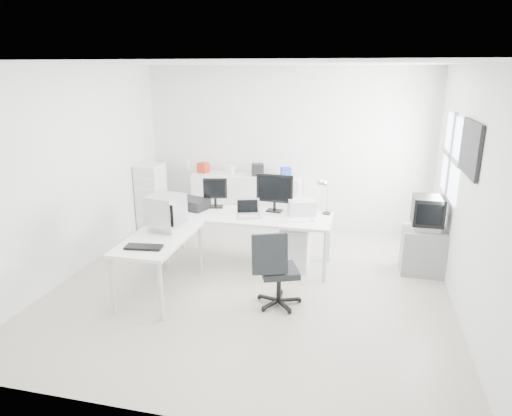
% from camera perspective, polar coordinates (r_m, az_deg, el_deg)
% --- Properties ---
extents(floor, '(5.00, 5.00, 0.01)m').
position_cam_1_polar(floor, '(6.14, -0.43, -9.49)').
color(floor, silver).
rests_on(floor, ground).
extents(ceiling, '(5.00, 5.00, 0.01)m').
position_cam_1_polar(ceiling, '(5.50, -0.50, 17.62)').
color(ceiling, white).
rests_on(ceiling, back_wall).
extents(back_wall, '(5.00, 0.02, 2.80)m').
position_cam_1_polar(back_wall, '(8.06, 3.79, 7.40)').
color(back_wall, silver).
rests_on(back_wall, floor).
extents(left_wall, '(0.02, 5.00, 2.80)m').
position_cam_1_polar(left_wall, '(6.69, -21.81, 4.23)').
color(left_wall, silver).
rests_on(left_wall, floor).
extents(right_wall, '(0.02, 5.00, 2.80)m').
position_cam_1_polar(right_wall, '(5.63, 25.09, 1.60)').
color(right_wall, silver).
rests_on(right_wall, floor).
extents(window, '(0.02, 1.20, 1.10)m').
position_cam_1_polar(window, '(6.74, 23.22, 5.89)').
color(window, white).
rests_on(window, right_wall).
extents(wall_picture, '(0.04, 0.90, 0.60)m').
position_cam_1_polar(wall_picture, '(5.63, 25.23, 6.80)').
color(wall_picture, black).
rests_on(wall_picture, right_wall).
extents(main_desk, '(2.40, 0.80, 0.75)m').
position_cam_1_polar(main_desk, '(6.62, -1.12, -3.94)').
color(main_desk, silver).
rests_on(main_desk, floor).
extents(side_desk, '(0.70, 1.40, 0.75)m').
position_cam_1_polar(side_desk, '(5.93, -11.85, -6.88)').
color(side_desk, silver).
rests_on(side_desk, floor).
extents(drawer_pedestal, '(0.40, 0.50, 0.60)m').
position_cam_1_polar(drawer_pedestal, '(6.56, 4.94, -4.89)').
color(drawer_pedestal, silver).
rests_on(drawer_pedestal, floor).
extents(inkjet_printer, '(0.50, 0.44, 0.15)m').
position_cam_1_polar(inkjet_printer, '(6.81, -7.88, 0.52)').
color(inkjet_printer, black).
rests_on(inkjet_printer, main_desk).
extents(lcd_monitor_small, '(0.39, 0.28, 0.45)m').
position_cam_1_polar(lcd_monitor_small, '(6.81, -5.12, 1.89)').
color(lcd_monitor_small, black).
rests_on(lcd_monitor_small, main_desk).
extents(lcd_monitor_large, '(0.56, 0.26, 0.56)m').
position_cam_1_polar(lcd_monitor_large, '(6.57, 2.34, 1.92)').
color(lcd_monitor_large, black).
rests_on(lcd_monitor_large, main_desk).
extents(laptop, '(0.44, 0.44, 0.23)m').
position_cam_1_polar(laptop, '(6.35, -0.93, -0.17)').
color(laptop, '#B7B7BA').
rests_on(laptop, main_desk).
extents(white_keyboard, '(0.40, 0.20, 0.02)m').
position_cam_1_polar(white_keyboard, '(6.23, 4.32, -1.61)').
color(white_keyboard, silver).
rests_on(white_keyboard, main_desk).
extents(white_mouse, '(0.06, 0.06, 0.06)m').
position_cam_1_polar(white_mouse, '(6.23, 7.12, -1.48)').
color(white_mouse, silver).
rests_on(white_mouse, main_desk).
extents(laser_printer, '(0.45, 0.42, 0.21)m').
position_cam_1_polar(laser_printer, '(6.53, 5.72, 0.15)').
color(laser_printer, silver).
rests_on(laser_printer, main_desk).
extents(desk_lamp, '(0.15, 0.15, 0.45)m').
position_cam_1_polar(desk_lamp, '(6.54, 8.88, 1.16)').
color(desk_lamp, silver).
rests_on(desk_lamp, main_desk).
extents(crt_monitor, '(0.42, 0.42, 0.41)m').
position_cam_1_polar(crt_monitor, '(5.94, -11.18, -0.82)').
color(crt_monitor, '#B7B7BA').
rests_on(crt_monitor, side_desk).
extents(black_keyboard, '(0.45, 0.22, 0.03)m').
position_cam_1_polar(black_keyboard, '(5.45, -13.85, -4.76)').
color(black_keyboard, black).
rests_on(black_keyboard, side_desk).
extents(office_chair, '(0.73, 0.73, 0.97)m').
position_cam_1_polar(office_chair, '(5.46, 2.90, -7.42)').
color(office_chair, '#222527').
rests_on(office_chair, floor).
extents(tv_cabinet, '(0.58, 0.48, 0.64)m').
position_cam_1_polar(tv_cabinet, '(6.77, 20.17, -5.05)').
color(tv_cabinet, slate).
rests_on(tv_cabinet, floor).
extents(crt_tv, '(0.50, 0.48, 0.45)m').
position_cam_1_polar(crt_tv, '(6.60, 20.65, -0.66)').
color(crt_tv, black).
rests_on(crt_tv, tv_cabinet).
extents(sideboard, '(1.91, 0.48, 0.96)m').
position_cam_1_polar(sideboard, '(8.15, -1.18, 0.89)').
color(sideboard, silver).
rests_on(sideboard, floor).
extents(clutter_box_a, '(0.21, 0.20, 0.18)m').
position_cam_1_polar(clutter_box_a, '(8.24, -6.62, 5.02)').
color(clutter_box_a, red).
rests_on(clutter_box_a, sideboard).
extents(clutter_box_b, '(0.19, 0.18, 0.15)m').
position_cam_1_polar(clutter_box_b, '(8.09, -3.27, 4.80)').
color(clutter_box_b, silver).
rests_on(clutter_box_b, sideboard).
extents(clutter_box_c, '(0.25, 0.24, 0.20)m').
position_cam_1_polar(clutter_box_c, '(7.96, 0.20, 4.81)').
color(clutter_box_c, black).
rests_on(clutter_box_c, sideboard).
extents(clutter_box_d, '(0.21, 0.20, 0.17)m').
position_cam_1_polar(clutter_box_d, '(7.87, 3.76, 4.49)').
color(clutter_box_d, '#1744A2').
rests_on(clutter_box_d, sideboard).
extents(clutter_bottle, '(0.07, 0.07, 0.22)m').
position_cam_1_polar(clutter_bottle, '(8.38, -8.47, 5.30)').
color(clutter_bottle, silver).
rests_on(clutter_bottle, sideboard).
extents(filing_cabinet, '(0.40, 0.48, 1.15)m').
position_cam_1_polar(filing_cabinet, '(8.28, -12.92, 1.42)').
color(filing_cabinet, silver).
rests_on(filing_cabinet, floor).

